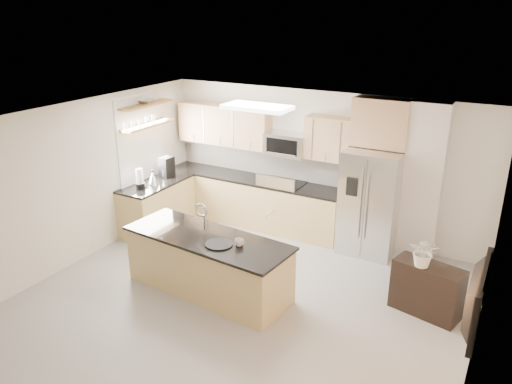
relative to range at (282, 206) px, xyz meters
The scene contains 26 objects.
floor 3.02m from the range, 78.39° to the right, with size 6.50×6.50×0.00m, color gray.
ceiling 3.66m from the range, 78.39° to the right, with size 6.00×6.50×0.02m, color white.
wall_back 1.07m from the range, 28.76° to the left, with size 6.00×0.02×2.60m, color beige.
wall_left 3.87m from the range, 129.41° to the right, with size 0.02×6.50×2.60m, color beige.
wall_right 4.71m from the range, 39.05° to the right, with size 0.02×6.50×2.60m, color beige.
back_counter 0.63m from the range, behind, with size 3.55×0.66×1.44m.
left_counter 2.33m from the range, 152.71° to the right, with size 0.66×1.50×0.92m.
range is the anchor object (origin of this frame).
upper_cabinets 1.53m from the range, 166.83° to the left, with size 3.50×0.33×0.75m.
microwave 1.16m from the range, 90.00° to the left, with size 0.76×0.40×0.40m.
refrigerator 1.71m from the range, ahead, with size 0.92×0.78×1.78m.
partition_column 2.56m from the range, ahead, with size 0.60×0.30×2.60m, color beige.
window 2.86m from the range, 155.75° to the right, with size 0.04×1.15×1.65m.
shelf_lower 2.86m from the range, 156.67° to the right, with size 0.30×1.20×0.04m, color olive.
shelf_upper 3.07m from the range, 156.67° to the right, with size 0.30×1.20×0.04m, color olive.
ceiling_fixture 2.48m from the range, 81.39° to the right, with size 1.00×0.50×0.06m, color white.
island 2.43m from the range, 90.02° to the right, with size 2.58×1.13×1.29m.
credenza 3.27m from the range, 26.93° to the right, with size 0.91×0.38×0.73m, color black.
cup 2.56m from the range, 77.43° to the right, with size 0.13×0.13×0.10m, color silver.
platter 2.62m from the range, 83.54° to the right, with size 0.38×0.38×0.02m, color black.
blender 2.62m from the range, 144.65° to the right, with size 0.16×0.16×0.37m.
kettle 2.42m from the range, 149.62° to the right, with size 0.22×0.22×0.28m.
coffee_maker 2.30m from the range, 161.49° to the right, with size 0.23×0.27×0.38m.
bowl 3.10m from the range, 157.27° to the right, with size 0.35×0.35×0.08m, color silver.
flower_vase 3.28m from the range, 28.77° to the right, with size 0.57×0.49×0.63m, color beige.
television 4.78m from the range, 41.64° to the right, with size 1.08×0.14×0.62m, color black.
Camera 1 is at (3.14, -4.80, 3.96)m, focal length 35.00 mm.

